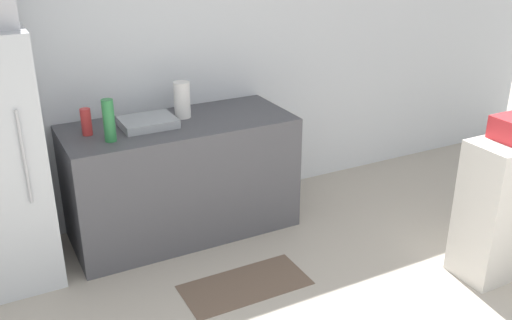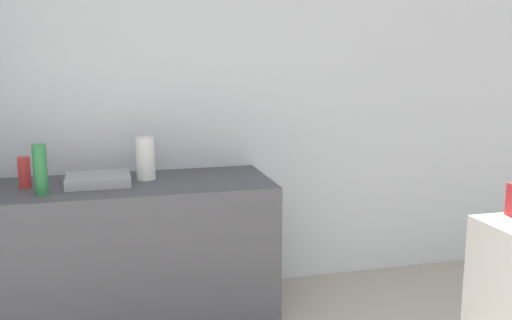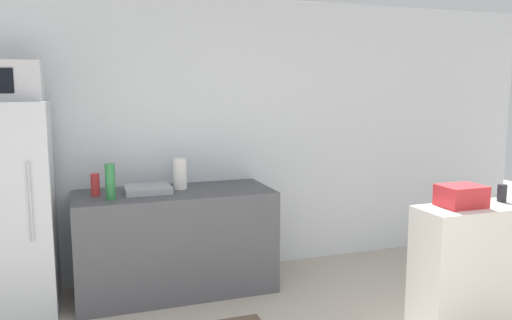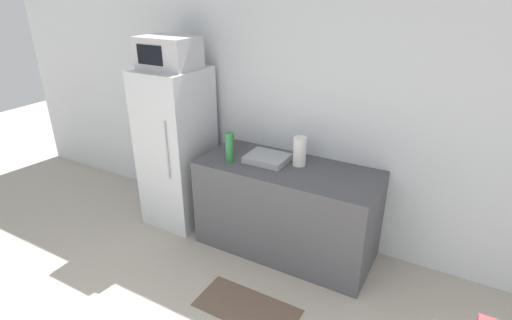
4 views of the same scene
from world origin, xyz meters
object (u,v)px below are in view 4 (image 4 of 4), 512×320
Objects in this scene: refrigerator at (177,148)px; bottle_short at (231,143)px; bottle_tall at (229,147)px; paper_towel_roll at (300,151)px; microwave at (169,52)px.

bottle_short is at bearing 7.80° from refrigerator.
bottle_tall reaches higher than paper_towel_roll.
bottle_tall reaches higher than bottle_short.
paper_towel_roll reaches higher than bottle_short.
bottle_tall is (0.73, -0.11, 0.19)m from refrigerator.
refrigerator is 3.09× the size of microwave.
microwave is at bearing -108.75° from refrigerator.
microwave is at bearing 171.68° from bottle_tall.
microwave is at bearing -172.10° from bottle_short.
refrigerator reaches higher than paper_towel_roll.
refrigerator is 0.76m from bottle_tall.
bottle_tall is 1.06× the size of paper_towel_roll.
microwave is 2.00× the size of paper_towel_roll.
paper_towel_roll is at bearing 5.81° from refrigerator.
refrigerator is 1.35m from paper_towel_roll.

